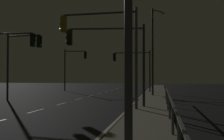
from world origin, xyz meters
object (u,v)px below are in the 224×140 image
traffic_light_mid_right (133,62)px  traffic_light_far_right (108,48)px  street_lamp_median (154,44)px  traffic_light_overhead_east (102,38)px  traffic_light_near_left (9,52)px  traffic_light_near_right (22,53)px  traffic_light_far_left (74,62)px

traffic_light_mid_right → traffic_light_far_right: traffic_light_far_right is taller
traffic_light_mid_right → street_lamp_median: (2.75, -6.00, 1.45)m
traffic_light_overhead_east → traffic_light_near_left: size_ratio=1.06×
traffic_light_overhead_east → traffic_light_far_right: size_ratio=1.14×
traffic_light_mid_right → traffic_light_overhead_east: traffic_light_overhead_east is taller
traffic_light_far_right → traffic_light_near_right: bearing=153.6°
traffic_light_far_left → street_lamp_median: street_lamp_median is taller
street_lamp_median → traffic_light_far_right: bearing=-103.9°
traffic_light_overhead_east → traffic_light_near_right: (-7.71, 4.93, -0.37)m
traffic_light_far_left → traffic_light_far_right: 20.16m
traffic_light_near_left → traffic_light_near_right: bearing=89.3°
traffic_light_far_right → traffic_light_near_left: size_ratio=0.93×
traffic_light_far_left → traffic_light_overhead_east: bearing=-67.4°
traffic_light_mid_right → traffic_light_overhead_east: size_ratio=0.86×
traffic_light_near_right → street_lamp_median: size_ratio=0.65×
traffic_light_far_right → traffic_light_near_left: bearing=165.4°
traffic_light_overhead_east → street_lamp_median: bearing=76.8°
traffic_light_mid_right → traffic_light_near_left: bearing=-118.1°
traffic_light_far_left → traffic_light_near_right: bearing=-88.5°
traffic_light_overhead_east → traffic_light_near_left: bearing=158.2°
traffic_light_mid_right → street_lamp_median: street_lamp_median is taller
traffic_light_near_left → street_lamp_median: size_ratio=0.64×
traffic_light_far_left → traffic_light_near_right: size_ratio=1.01×
traffic_light_near_left → traffic_light_far_left: bearing=91.3°
traffic_light_overhead_east → traffic_light_near_left: traffic_light_overhead_east is taller
street_lamp_median → traffic_light_near_left: bearing=-141.3°
traffic_light_far_right → street_lamp_median: size_ratio=0.59×
traffic_light_near_right → traffic_light_far_right: (7.83, -3.89, -0.10)m
traffic_light_mid_right → traffic_light_far_right: size_ratio=0.98×
traffic_light_far_left → traffic_light_near_right: 14.53m
traffic_light_mid_right → traffic_light_near_right: (-7.65, -12.52, 0.17)m
traffic_light_overhead_east → traffic_light_near_left: (-7.73, 3.08, -0.42)m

